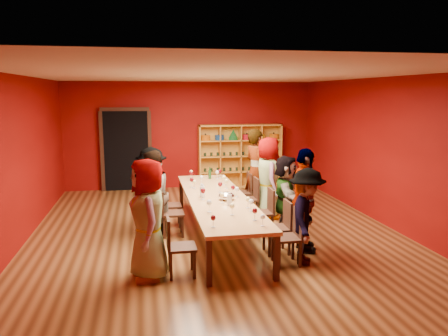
{
  "coord_description": "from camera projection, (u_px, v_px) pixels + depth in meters",
  "views": [
    {
      "loc": [
        -1.34,
        -7.87,
        2.67
      ],
      "look_at": [
        0.29,
        0.86,
        1.15
      ],
      "focal_mm": 35.0,
      "sensor_mm": 36.0,
      "label": 1
    }
  ],
  "objects": [
    {
      "name": "room_shell",
      "position": [
        217.0,
        158.0,
        8.06
      ],
      "size": [
        7.1,
        9.1,
        3.04
      ],
      "color": "#532F16",
      "rests_on": "ground"
    },
    {
      "name": "tasting_table",
      "position": [
        217.0,
        200.0,
        8.2
      ],
      "size": [
        1.1,
        4.5,
        0.75
      ],
      "color": "tan",
      "rests_on": "ground"
    },
    {
      "name": "doorway",
      "position": [
        126.0,
        150.0,
        12.1
      ],
      "size": [
        1.4,
        0.17,
        2.3
      ],
      "color": "black",
      "rests_on": "ground"
    },
    {
      "name": "shelving_unit",
      "position": [
        240.0,
        153.0,
        12.59
      ],
      "size": [
        2.4,
        0.4,
        1.8
      ],
      "color": "gold",
      "rests_on": "ground"
    },
    {
      "name": "chair_person_left_0",
      "position": [
        176.0,
        243.0,
        6.41
      ],
      "size": [
        0.42,
        0.42,
        0.89
      ],
      "color": "black",
      "rests_on": "ground"
    },
    {
      "name": "person_left_0",
      "position": [
        148.0,
        219.0,
        6.27
      ],
      "size": [
        0.58,
        0.91,
        1.76
      ],
      "primitive_type": "imported",
      "rotation": [
        0.0,
        0.0,
        -1.44
      ],
      "color": "pink",
      "rests_on": "ground"
    },
    {
      "name": "chair_person_left_2",
      "position": [
        168.0,
        210.0,
        8.22
      ],
      "size": [
        0.42,
        0.42,
        0.89
      ],
      "color": "black",
      "rests_on": "ground"
    },
    {
      "name": "person_left_2",
      "position": [
        152.0,
        194.0,
        8.11
      ],
      "size": [
        0.71,
        0.9,
        1.64
      ],
      "primitive_type": "imported",
      "rotation": [
        0.0,
        0.0,
        -1.97
      ],
      "color": "#D08B9A",
      "rests_on": "ground"
    },
    {
      "name": "chair_person_left_3",
      "position": [
        167.0,
        203.0,
        8.8
      ],
      "size": [
        0.42,
        0.42,
        0.89
      ],
      "color": "black",
      "rests_on": "ground"
    },
    {
      "name": "person_left_3",
      "position": [
        152.0,
        188.0,
        8.7
      ],
      "size": [
        0.45,
        1.06,
        1.63
      ],
      "primitive_type": "imported",
      "rotation": [
        0.0,
        0.0,
        -1.56
      ],
      "color": "#505156",
      "rests_on": "ground"
    },
    {
      "name": "chair_person_right_0",
      "position": [
        291.0,
        234.0,
        6.85
      ],
      "size": [
        0.42,
        0.42,
        0.89
      ],
      "color": "black",
      "rests_on": "ground"
    },
    {
      "name": "person_right_0",
      "position": [
        306.0,
        216.0,
        6.85
      ],
      "size": [
        0.78,
        1.07,
        1.53
      ],
      "primitive_type": "imported",
      "rotation": [
        0.0,
        0.0,
        1.14
      ],
      "color": "#131836",
      "rests_on": "ground"
    },
    {
      "name": "chair_person_right_1",
      "position": [
        281.0,
        224.0,
        7.35
      ],
      "size": [
        0.42,
        0.42,
        0.89
      ],
      "color": "black",
      "rests_on": "ground"
    },
    {
      "name": "person_right_1",
      "position": [
        304.0,
        201.0,
        7.36
      ],
      "size": [
        0.71,
        1.12,
        1.77
      ],
      "primitive_type": "imported",
      "rotation": [
        0.0,
        0.0,
        1.32
      ],
      "color": "#4C4C51",
      "rests_on": "ground"
    },
    {
      "name": "chair_person_right_2",
      "position": [
        265.0,
        209.0,
        8.29
      ],
      "size": [
        0.42,
        0.42,
        0.89
      ],
      "color": "black",
      "rests_on": "ground"
    },
    {
      "name": "person_right_2",
      "position": [
        286.0,
        195.0,
        8.32
      ],
      "size": [
        0.74,
        1.47,
        1.52
      ],
      "primitive_type": "imported",
      "rotation": [
        0.0,
        0.0,
        1.32
      ],
      "color": "#6081C6",
      "rests_on": "ground"
    },
    {
      "name": "chair_person_right_3",
      "position": [
        251.0,
        196.0,
        9.36
      ],
      "size": [
        0.42,
        0.42,
        0.89
      ],
      "color": "black",
      "rests_on": "ground"
    },
    {
      "name": "person_right_3",
      "position": [
        268.0,
        178.0,
        9.36
      ],
      "size": [
        0.52,
        0.88,
        1.76
      ],
      "primitive_type": "imported",
      "rotation": [
        0.0,
        0.0,
        1.51
      ],
      "color": "#141D37",
      "rests_on": "ground"
    },
    {
      "name": "chair_person_right_4",
      "position": [
        245.0,
        190.0,
        9.96
      ],
      "size": [
        0.42,
        0.42,
        0.89
      ],
      "color": "black",
      "rests_on": "ground"
    },
    {
      "name": "person_right_4",
      "position": [
        256.0,
        170.0,
        9.93
      ],
      "size": [
        0.67,
        0.8,
        1.89
      ],
      "primitive_type": "imported",
      "rotation": [
        0.0,
        0.0,
        1.85
      ],
      "color": "#608EC7",
      "rests_on": "ground"
    },
    {
      "name": "wine_glass_0",
      "position": [
        248.0,
        200.0,
        7.38
      ],
      "size": [
        0.08,
        0.08,
        0.2
      ],
      "color": "silver",
      "rests_on": "tasting_table"
    },
    {
      "name": "wine_glass_1",
      "position": [
        233.0,
        188.0,
        8.32
      ],
      "size": [
        0.08,
        0.08,
        0.19
      ],
      "color": "silver",
      "rests_on": "tasting_table"
    },
    {
      "name": "wine_glass_2",
      "position": [
        220.0,
        172.0,
        10.02
      ],
      "size": [
        0.08,
        0.08,
        0.21
      ],
      "color": "silver",
      "rests_on": "tasting_table"
    },
    {
      "name": "wine_glass_3",
      "position": [
        192.0,
        180.0,
        9.01
      ],
      "size": [
        0.08,
        0.08,
        0.21
      ],
      "color": "silver",
      "rests_on": "tasting_table"
    },
    {
      "name": "wine_glass_4",
      "position": [
        195.0,
        182.0,
        8.92
      ],
      "size": [
        0.07,
        0.07,
        0.18
      ],
      "color": "silver",
      "rests_on": "tasting_table"
    },
    {
      "name": "wine_glass_5",
      "position": [
        191.0,
        174.0,
        9.68
      ],
      "size": [
        0.09,
        0.09,
        0.22
      ],
      "color": "silver",
      "rests_on": "tasting_table"
    },
    {
      "name": "wine_glass_6",
      "position": [
        213.0,
        218.0,
        6.31
      ],
      "size": [
        0.08,
        0.08,
        0.19
      ],
      "color": "silver",
      "rests_on": "tasting_table"
    },
    {
      "name": "wine_glass_7",
      "position": [
        255.0,
        211.0,
        6.65
      ],
      "size": [
        0.08,
        0.08,
        0.2
      ],
      "color": "silver",
      "rests_on": "tasting_table"
    },
    {
      "name": "wine_glass_8",
      "position": [
        251.0,
        202.0,
        7.17
      ],
      "size": [
        0.08,
        0.08,
        0.21
      ],
      "color": "silver",
      "rests_on": "tasting_table"
    },
    {
      "name": "wine_glass_9",
      "position": [
        226.0,
        181.0,
        8.91
      ],
      "size": [
        0.08,
        0.08,
        0.2
      ],
      "color": "silver",
      "rests_on": "tasting_table"
    },
    {
      "name": "wine_glass_10",
      "position": [
        191.0,
        172.0,
        9.96
      ],
      "size": [
        0.08,
        0.08,
        0.2
      ],
      "color": "silver",
      "rests_on": "tasting_table"
    },
    {
      "name": "wine_glass_11",
      "position": [
        237.0,
        190.0,
        8.18
      ],
      "size": [
        0.08,
        0.08,
        0.19
      ],
      "color": "silver",
      "rests_on": "tasting_table"
    },
    {
      "name": "wine_glass_12",
      "position": [
        203.0,
        191.0,
        7.96
      ],
      "size": [
        0.09,
        0.09,
        0.22
      ],
      "color": "silver",
      "rests_on": "tasting_table"
    },
    {
      "name": "wine_glass_13",
      "position": [
        222.0,
        195.0,
        7.7
      ],
      "size": [
        0.08,
        0.08,
        0.2
      ],
      "color": "silver",
      "rests_on": "tasting_table"
    },
    {
      "name": "wine_glass_14",
      "position": [
        217.0,
        173.0,
        9.93
      ],
      "size": [
        0.08,
        0.08,
        0.2
      ],
      "color": "silver",
      "rests_on": "tasting_table"
    },
    {
      "name": "wine_glass_15",
      "position": [
        232.0,
        206.0,
        6.94
      ],
      "size": [
        0.08,
        0.08,
        0.2
      ],
      "color": "silver",
      "rests_on": "tasting_table"
    },
    {
      "name": "wine_glass_16",
      "position": [
        224.0,
        178.0,
        9.25
      ],
      "size": [
        0.08,
        0.08,
        0.21
      ],
      "color": "silver",
      "rests_on": "tasting_table"
    },
    {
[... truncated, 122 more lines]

